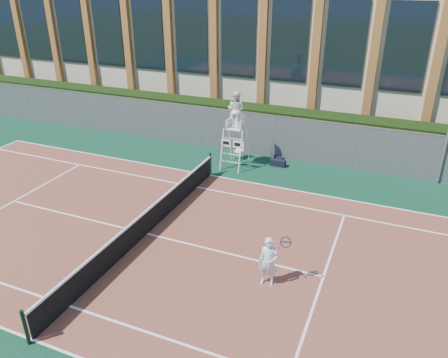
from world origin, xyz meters
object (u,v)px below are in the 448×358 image
at_px(umpire_chair, 236,112).
at_px(plastic_chair, 239,149).
at_px(steel_pole, 447,139).
at_px(tennis_player, 269,262).

distance_m(umpire_chair, plastic_chair, 2.40).
bearing_deg(steel_pole, plastic_chair, -175.49).
bearing_deg(steel_pole, umpire_chair, -169.74).
distance_m(umpire_chair, tennis_player, 9.27).
distance_m(steel_pole, tennis_player, 10.93).
xyz_separation_m(umpire_chair, plastic_chair, (-0.14, 0.92, -2.22)).
bearing_deg(tennis_player, steel_pole, 63.16).
bearing_deg(plastic_chair, tennis_player, -64.05).
height_order(plastic_chair, tennis_player, tennis_player).
relative_size(umpire_chair, tennis_player, 2.30).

